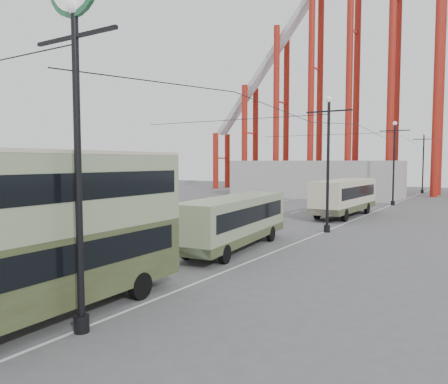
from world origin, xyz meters
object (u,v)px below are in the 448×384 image
Objects in this scene: single_decker_cream at (344,196)px; single_decker_green at (234,220)px; double_decker_bus at (53,225)px; pedestrian at (165,233)px; lamp_post_near at (75,53)px.

single_decker_green is at bearing -90.91° from single_decker_cream.
double_decker_bus reaches higher than pedestrian.
single_decker_green is 17.77m from single_decker_cream.
lamp_post_near reaches higher than single_decker_cream.
double_decker_bus is at bearing -88.40° from single_decker_cream.
pedestrian is at bearing -99.53° from single_decker_cream.
lamp_post_near is at bearing -85.21° from single_decker_cream.
single_decker_cream is at bearing -128.56° from pedestrian.
single_decker_green is at bearing -172.25° from pedestrian.
lamp_post_near is at bearing 90.99° from pedestrian.
pedestrian is at bearing 109.86° from double_decker_bus.
double_decker_bus is 0.93× the size of single_decker_cream.
single_decker_cream reaches higher than pedestrian.
double_decker_bus is 12.33m from single_decker_green.
pedestrian is (-3.96, -19.97, -0.91)m from single_decker_cream.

